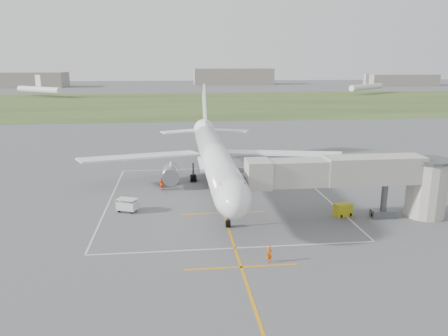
{
  "coord_description": "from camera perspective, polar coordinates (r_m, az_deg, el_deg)",
  "views": [
    {
      "loc": [
        -5.41,
        -58.44,
        17.46
      ],
      "look_at": [
        0.75,
        -4.0,
        4.0
      ],
      "focal_mm": 35.0,
      "sensor_mm": 36.0,
      "label": 1
    }
  ],
  "objects": [
    {
      "name": "jet_bridge",
      "position": [
        51.26,
        18.12,
        -1.26
      ],
      "size": [
        23.4,
        5.0,
        7.2
      ],
      "color": "gray",
      "rests_on": "ground"
    },
    {
      "name": "ground",
      "position": [
        61.23,
        -1.12,
        -2.77
      ],
      "size": [
        700.0,
        700.0,
        0.0
      ],
      "primitive_type": "plane",
      "color": "#58575A",
      "rests_on": "ground"
    },
    {
      "name": "baggage_cart",
      "position": [
        53.25,
        -12.53,
        -4.75
      ],
      "size": [
        2.66,
        2.18,
        1.6
      ],
      "rotation": [
        0.0,
        0.0,
        -0.41
      ],
      "color": "silver",
      "rests_on": "ground"
    },
    {
      "name": "gpu_unit",
      "position": [
        52.56,
        15.26,
        -5.29
      ],
      "size": [
        2.2,
        1.81,
        1.43
      ],
      "rotation": [
        0.0,
        0.0,
        0.31
      ],
      "color": "#ADA315",
      "rests_on": "ground"
    },
    {
      "name": "airliner",
      "position": [
        60.85,
        -1.21,
        1.4
      ],
      "size": [
        38.93,
        46.75,
        13.52
      ],
      "color": "white",
      "rests_on": "ground"
    },
    {
      "name": "ramp_worker_wing",
      "position": [
        61.32,
        -8.09,
        -2.0
      ],
      "size": [
        1.1,
        1.03,
        1.81
      ],
      "primitive_type": "imported",
      "rotation": [
        0.0,
        0.0,
        2.61
      ],
      "color": "#FF4408",
      "rests_on": "ground"
    },
    {
      "name": "distant_hangars",
      "position": [
        324.04,
        -8.52,
        11.48
      ],
      "size": [
        345.0,
        49.0,
        12.0
      ],
      "color": "gray",
      "rests_on": "ground"
    },
    {
      "name": "apron_markings",
      "position": [
        55.7,
        -0.56,
        -4.46
      ],
      "size": [
        28.2,
        60.0,
        0.01
      ],
      "color": "orange",
      "rests_on": "ground"
    },
    {
      "name": "ramp_worker_nose",
      "position": [
        39.65,
        5.92,
        -11.16
      ],
      "size": [
        0.65,
        0.53,
        1.56
      ],
      "primitive_type": "imported",
      "rotation": [
        0.0,
        0.0,
        0.31
      ],
      "color": "#FF6008",
      "rests_on": "ground"
    },
    {
      "name": "grass_strip",
      "position": [
        189.32,
        -4.84,
        8.47
      ],
      "size": [
        700.0,
        120.0,
        0.02
      ],
      "primitive_type": "cube",
      "color": "#384E22",
      "rests_on": "ground"
    },
    {
      "name": "distant_aircraft",
      "position": [
        232.65,
        -1.75,
        10.38
      ],
      "size": [
        199.41,
        26.02,
        8.85
      ],
      "color": "white",
      "rests_on": "ground"
    }
  ]
}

